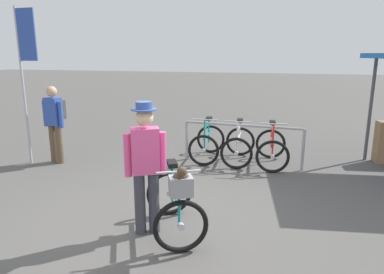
% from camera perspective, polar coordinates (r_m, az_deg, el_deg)
% --- Properties ---
extents(ground_plane, '(80.00, 80.00, 0.00)m').
position_cam_1_polar(ground_plane, '(5.04, -4.46, -13.60)').
color(ground_plane, '#514F4C').
extents(bike_rack_rail, '(2.51, 0.18, 0.88)m').
position_cam_1_polar(bike_rack_rail, '(7.32, 8.18, 0.28)').
color(bike_rack_rail, '#99999E').
rests_on(bike_rack_rail, ground).
extents(racked_bike_teal, '(0.75, 1.16, 0.98)m').
position_cam_1_polar(racked_bike_teal, '(7.74, 2.51, -0.94)').
color(racked_bike_teal, black).
rests_on(racked_bike_teal, ground).
extents(racked_bike_white, '(0.73, 1.13, 0.97)m').
position_cam_1_polar(racked_bike_white, '(7.58, 7.60, -1.36)').
color(racked_bike_white, black).
rests_on(racked_bike_white, ground).
extents(racked_bike_red, '(0.77, 1.15, 0.97)m').
position_cam_1_polar(racked_bike_red, '(7.48, 12.86, -1.78)').
color(racked_bike_red, black).
rests_on(racked_bike_red, ground).
extents(featured_bicycle, '(1.08, 1.26, 1.09)m').
position_cam_1_polar(featured_bicycle, '(4.46, -2.66, -10.36)').
color(featured_bicycle, black).
rests_on(featured_bicycle, ground).
extents(person_with_featured_bike, '(0.48, 0.34, 1.72)m').
position_cam_1_polar(person_with_featured_bike, '(4.43, -7.56, -4.26)').
color(person_with_featured_bike, '#383842').
rests_on(person_with_featured_bike, ground).
extents(pedestrian_with_backpack, '(0.52, 0.37, 1.64)m').
position_cam_1_polar(pedestrian_with_backpack, '(7.92, -21.49, 2.68)').
color(pedestrian_with_backpack, brown).
rests_on(pedestrian_with_backpack, ground).
extents(banner_flag, '(0.45, 0.05, 3.20)m').
position_cam_1_polar(banner_flag, '(7.88, -25.57, 11.74)').
color(banner_flag, '#B2B2B7').
rests_on(banner_flag, ground).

